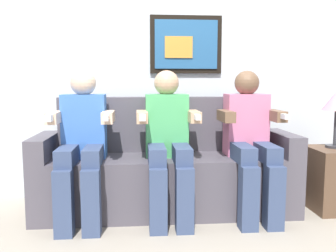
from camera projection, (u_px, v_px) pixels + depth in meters
name	position (u px, v px, depth m)	size (l,w,h in m)	color
ground_plane	(170.00, 225.00, 2.58)	(5.73, 5.73, 0.00)	#9E9384
back_wall_assembly	(163.00, 50.00, 3.18)	(4.41, 0.10, 2.60)	silver
couch	(166.00, 172.00, 2.86)	(2.01, 0.58, 0.90)	#514C56
person_on_left	(82.00, 140.00, 2.61)	(0.46, 0.56, 1.11)	#3F72CC
person_in_middle	(168.00, 138.00, 2.66)	(0.46, 0.56, 1.11)	#4CB266
person_on_right	(250.00, 137.00, 2.71)	(0.46, 0.56, 1.11)	pink
side_table_right	(335.00, 179.00, 2.88)	(0.40, 0.40, 0.50)	brown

